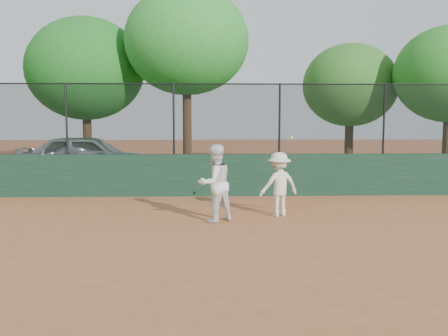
{
  "coord_description": "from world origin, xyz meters",
  "views": [
    {
      "loc": [
        0.47,
        -8.16,
        2.28
      ],
      "look_at": [
        0.8,
        2.2,
        1.2
      ],
      "focal_mm": 40.0,
      "sensor_mm": 36.0,
      "label": 1
    }
  ],
  "objects_px": {
    "parked_car": "(89,158)",
    "tree_3": "(350,85)",
    "tree_1": "(86,69)",
    "player_main": "(279,184)",
    "player_second": "(215,183)",
    "tree_2": "(187,41)"
  },
  "relations": [
    {
      "from": "parked_car",
      "to": "tree_3",
      "type": "xyz_separation_m",
      "value": [
        10.14,
        3.44,
        2.73
      ]
    },
    {
      "from": "parked_car",
      "to": "tree_1",
      "type": "distance_m",
      "value": 4.88
    },
    {
      "from": "tree_3",
      "to": "player_main",
      "type": "bearing_deg",
      "value": -114.11
    },
    {
      "from": "player_second",
      "to": "parked_car",
      "type": "bearing_deg",
      "value": -92.13
    },
    {
      "from": "player_main",
      "to": "tree_3",
      "type": "height_order",
      "value": "tree_3"
    },
    {
      "from": "parked_car",
      "to": "tree_2",
      "type": "distance_m",
      "value": 5.9
    },
    {
      "from": "player_main",
      "to": "tree_2",
      "type": "distance_m",
      "value": 9.89
    },
    {
      "from": "tree_1",
      "to": "tree_3",
      "type": "relative_size",
      "value": 1.19
    },
    {
      "from": "player_second",
      "to": "player_main",
      "type": "relative_size",
      "value": 0.91
    },
    {
      "from": "parked_car",
      "to": "tree_2",
      "type": "height_order",
      "value": "tree_2"
    },
    {
      "from": "player_main",
      "to": "tree_1",
      "type": "relative_size",
      "value": 0.29
    },
    {
      "from": "tree_1",
      "to": "tree_2",
      "type": "distance_m",
      "value": 4.49
    },
    {
      "from": "parked_car",
      "to": "tree_2",
      "type": "bearing_deg",
      "value": -58.54
    },
    {
      "from": "player_main",
      "to": "tree_1",
      "type": "xyz_separation_m",
      "value": [
        -6.64,
        9.73,
        3.47
      ]
    },
    {
      "from": "tree_2",
      "to": "player_second",
      "type": "bearing_deg",
      "value": -83.94
    },
    {
      "from": "player_second",
      "to": "player_main",
      "type": "bearing_deg",
      "value": 166.5
    },
    {
      "from": "tree_2",
      "to": "tree_3",
      "type": "relative_size",
      "value": 1.37
    },
    {
      "from": "parked_car",
      "to": "player_second",
      "type": "relative_size",
      "value": 2.9
    },
    {
      "from": "tree_3",
      "to": "tree_1",
      "type": "bearing_deg",
      "value": -179.95
    },
    {
      "from": "tree_2",
      "to": "tree_3",
      "type": "height_order",
      "value": "tree_2"
    },
    {
      "from": "parked_car",
      "to": "tree_3",
      "type": "bearing_deg",
      "value": -73.08
    },
    {
      "from": "tree_2",
      "to": "player_main",
      "type": "bearing_deg",
      "value": -74.03
    }
  ]
}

